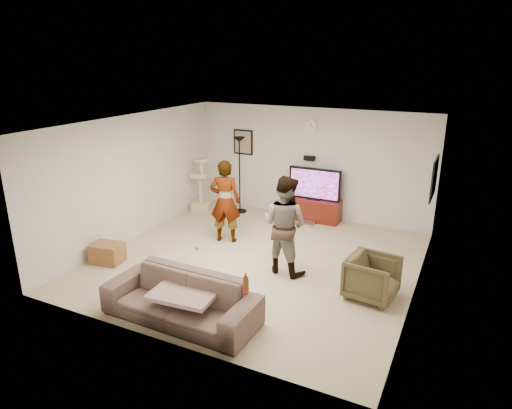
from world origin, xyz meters
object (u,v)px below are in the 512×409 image
at_px(person_right, 285,225).
at_px(sofa, 181,299).
at_px(person_left, 225,201).
at_px(tv_stand, 314,209).
at_px(armchair, 372,278).
at_px(tv, 315,184).
at_px(cat_tree, 200,184).
at_px(side_table, 107,253).
at_px(floor_lamp, 240,175).
at_px(beer_bottle, 246,285).

height_order(person_right, sofa, person_right).
bearing_deg(person_left, tv_stand, -138.53).
distance_m(person_right, sofa, 2.23).
bearing_deg(armchair, tv, 41.02).
distance_m(person_left, armchair, 3.34).
bearing_deg(person_left, sofa, 90.39).
bearing_deg(person_right, cat_tree, -24.16).
height_order(tv_stand, side_table, tv_stand).
distance_m(floor_lamp, armchair, 4.64).
distance_m(floor_lamp, beer_bottle, 5.13).
relative_size(tv_stand, cat_tree, 0.92).
bearing_deg(tv, person_left, -121.65).
bearing_deg(person_right, beer_bottle, 109.15).
bearing_deg(cat_tree, person_right, -34.62).
xyz_separation_m(cat_tree, person_left, (1.46, -1.36, 0.18)).
height_order(person_right, beer_bottle, person_right).
bearing_deg(person_right, person_left, -14.57).
height_order(tv, armchair, tv).
height_order(tv_stand, person_right, person_right).
relative_size(tv_stand, side_table, 2.24).
bearing_deg(floor_lamp, tv, 7.28).
distance_m(tv, armchair, 3.55).
bearing_deg(cat_tree, floor_lamp, 21.34).
xyz_separation_m(person_left, person_right, (1.58, -0.74, 0.02)).
height_order(tv_stand, person_left, person_left).
distance_m(floor_lamp, person_right, 3.27).
bearing_deg(side_table, person_right, 19.94).
height_order(tv_stand, sofa, sofa).
height_order(tv, sofa, tv).
relative_size(beer_bottle, side_table, 0.46).
height_order(person_left, beer_bottle, person_left).
xyz_separation_m(floor_lamp, person_left, (0.59, -1.71, -0.06)).
height_order(floor_lamp, armchair, floor_lamp).
xyz_separation_m(person_left, armchair, (3.15, -0.99, -0.50)).
bearing_deg(armchair, beer_bottle, 152.29).
distance_m(person_right, armchair, 1.67).
distance_m(beer_bottle, armchair, 2.23).
height_order(floor_lamp, cat_tree, floor_lamp).
bearing_deg(tv, person_right, -81.72).
distance_m(tv, sofa, 4.76).
relative_size(tv, sofa, 0.53).
xyz_separation_m(tv, sofa, (-0.33, -4.72, -0.53)).
bearing_deg(person_right, floor_lamp, -37.97).
distance_m(tv_stand, tv, 0.61).
bearing_deg(tv, cat_tree, -167.89).
relative_size(tv_stand, floor_lamp, 0.67).
bearing_deg(person_left, floor_lamp, -87.90).
distance_m(tv, beer_bottle, 4.77).
xyz_separation_m(person_right, side_table, (-3.00, -1.09, -0.67)).
bearing_deg(side_table, armchair, 10.42).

